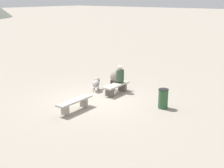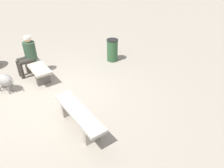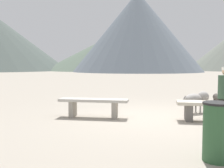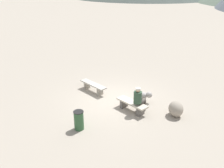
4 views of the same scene
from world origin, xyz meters
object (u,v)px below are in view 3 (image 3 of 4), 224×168
Objects in this scene: bench_right at (211,108)px; trash_bin at (218,132)px; bench_left at (93,104)px; dog at (196,99)px.

trash_bin is (-0.33, -2.64, 0.09)m from bench_right.
trash_bin is (2.45, -2.53, 0.07)m from bench_left.
bench_left is at bearing 170.28° from dog.
bench_left is 2.34× the size of dog.
dog is at bearing 88.27° from trash_bin.
dog is 3.68m from trash_bin.
dog reaches higher than bench_left.
dog reaches higher than bench_right.
bench_left reaches higher than bench_right.
bench_left is 1.10× the size of bench_right.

